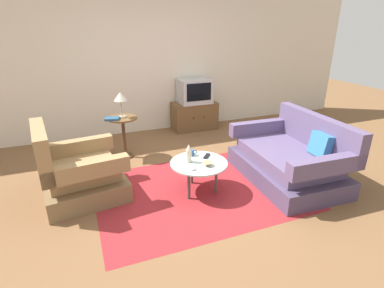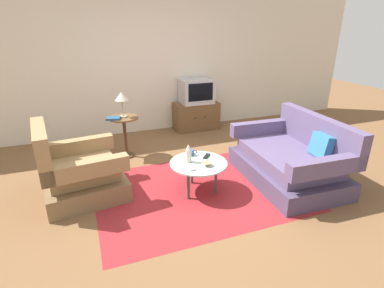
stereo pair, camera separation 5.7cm
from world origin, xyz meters
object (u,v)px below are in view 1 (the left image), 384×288
at_px(tv_stand, 194,116).
at_px(tv_remote_silver, 193,167).
at_px(television, 194,91).
at_px(bowl, 207,164).
at_px(armchair, 78,174).
at_px(couch, 291,159).
at_px(table_lamp, 120,98).
at_px(mug, 191,153).
at_px(tv_remote_dark, 207,156).
at_px(coffee_table, 199,165).
at_px(vase, 189,154).
at_px(book, 112,119).
at_px(side_table, 123,129).

distance_m(tv_stand, tv_remote_silver, 2.60).
relative_size(television, bowl, 5.08).
distance_m(armchair, couch, 2.75).
xyz_separation_m(television, table_lamp, (-1.54, -0.87, 0.19)).
height_order(mug, tv_remote_dark, mug).
distance_m(armchair, coffee_table, 1.46).
xyz_separation_m(tv_stand, table_lamp, (-1.54, -0.87, 0.69)).
bearing_deg(armchair, tv_remote_silver, 60.41).
height_order(vase, mug, vase).
relative_size(mug, tv_remote_dark, 0.87).
bearing_deg(tv_stand, vase, -113.48).
bearing_deg(tv_stand, tv_remote_silver, -112.19).
bearing_deg(coffee_table, book, 122.06).
height_order(tv_stand, television, television).
bearing_deg(tv_stand, side_table, -150.46).
distance_m(couch, tv_remote_dark, 1.16).
relative_size(couch, side_table, 2.42).
height_order(vase, tv_remote_dark, vase).
relative_size(armchair, television, 1.68).
bearing_deg(table_lamp, book, -155.99).
relative_size(table_lamp, mug, 3.13).
height_order(side_table, mug, side_table).
relative_size(side_table, book, 2.81).
bearing_deg(side_table, vase, -67.21).
bearing_deg(tv_remote_dark, couch, -61.21).
relative_size(tv_stand, bowl, 7.23).
distance_m(tv_stand, tv_remote_dark, 2.28).
distance_m(tv_stand, bowl, 2.54).
relative_size(couch, mug, 12.76).
xyz_separation_m(coffee_table, bowl, (0.06, -0.12, 0.06)).
xyz_separation_m(mug, tv_remote_silver, (-0.11, -0.35, -0.03)).
xyz_separation_m(bowl, tv_remote_dark, (0.10, 0.24, -0.01)).
xyz_separation_m(coffee_table, tv_stand, (0.86, 2.28, -0.10)).
relative_size(couch, vase, 6.67).
bearing_deg(television, table_lamp, -150.64).
xyz_separation_m(couch, bowl, (-1.23, 0.01, 0.14)).
bearing_deg(couch, tv_stand, 12.67).
xyz_separation_m(couch, tv_remote_dark, (-1.13, 0.25, 0.13)).
bearing_deg(tv_remote_dark, tv_remote_silver, 171.65).
relative_size(television, book, 2.61).
relative_size(coffee_table, television, 1.16).
distance_m(side_table, table_lamp, 0.49).
bearing_deg(couch, book, 57.76).
xyz_separation_m(vase, tv_remote_dark, (0.27, 0.06, -0.10)).
height_order(table_lamp, tv_remote_silver, table_lamp).
xyz_separation_m(armchair, tv_stand, (2.26, 1.88, -0.04)).
height_order(television, vase, television).
bearing_deg(tv_remote_dark, mug, 97.62).
height_order(armchair, tv_remote_dark, armchair).
distance_m(coffee_table, side_table, 1.57).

